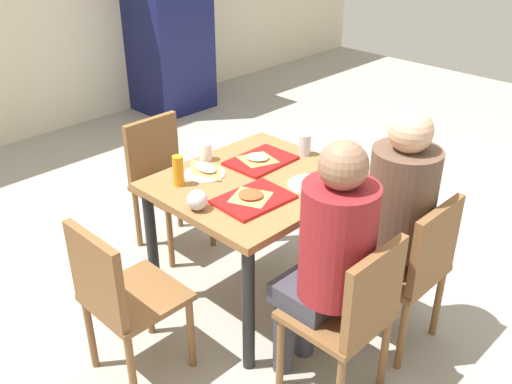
% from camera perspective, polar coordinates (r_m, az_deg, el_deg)
% --- Properties ---
extents(ground_plane, '(10.00, 10.00, 0.02)m').
position_cam_1_polar(ground_plane, '(3.42, 0.00, -10.12)').
color(ground_plane, '#9E998E').
extents(main_table, '(0.98, 0.87, 0.75)m').
position_cam_1_polar(main_table, '(3.06, 0.00, -0.52)').
color(main_table, olive).
rests_on(main_table, ground_plane).
extents(chair_near_left, '(0.40, 0.40, 0.84)m').
position_cam_1_polar(chair_near_left, '(2.56, 9.46, -11.60)').
color(chair_near_left, brown).
rests_on(chair_near_left, ground_plane).
extents(chair_near_right, '(0.40, 0.40, 0.84)m').
position_cam_1_polar(chair_near_right, '(2.90, 15.20, -6.91)').
color(chair_near_right, brown).
rests_on(chair_near_right, ground_plane).
extents(chair_far_side, '(0.40, 0.40, 0.84)m').
position_cam_1_polar(chair_far_side, '(3.68, -9.12, 1.69)').
color(chair_far_side, brown).
rests_on(chair_far_side, ground_plane).
extents(chair_left_end, '(0.40, 0.40, 0.84)m').
position_cam_1_polar(chair_left_end, '(2.69, -13.36, -9.76)').
color(chair_left_end, brown).
rests_on(chair_left_end, ground_plane).
extents(person_in_red, '(0.32, 0.42, 1.25)m').
position_cam_1_polar(person_in_red, '(2.47, 7.28, -5.82)').
color(person_in_red, '#383842').
rests_on(person_in_red, ground_plane).
extents(person_in_brown_jacket, '(0.32, 0.42, 1.25)m').
position_cam_1_polar(person_in_brown_jacket, '(2.83, 13.40, -1.73)').
color(person_in_brown_jacket, '#383842').
rests_on(person_in_brown_jacket, ground_plane).
extents(tray_red_near, '(0.37, 0.28, 0.02)m').
position_cam_1_polar(tray_red_near, '(2.80, -0.24, -0.72)').
color(tray_red_near, '#B21414').
rests_on(tray_red_near, main_table).
extents(tray_red_far, '(0.36, 0.27, 0.02)m').
position_cam_1_polar(tray_red_far, '(3.20, 0.49, 3.11)').
color(tray_red_far, '#B21414').
rests_on(tray_red_far, main_table).
extents(paper_plate_center, '(0.22, 0.22, 0.01)m').
position_cam_1_polar(paper_plate_center, '(3.07, -5.10, 1.83)').
color(paper_plate_center, white).
rests_on(paper_plate_center, main_table).
extents(paper_plate_near_edge, '(0.22, 0.22, 0.01)m').
position_cam_1_polar(paper_plate_near_edge, '(2.96, 5.28, 0.78)').
color(paper_plate_near_edge, white).
rests_on(paper_plate_near_edge, main_table).
extents(pizza_slice_a, '(0.23, 0.23, 0.02)m').
position_cam_1_polar(pizza_slice_a, '(2.80, -0.53, -0.35)').
color(pizza_slice_a, tan).
rests_on(pizza_slice_a, tray_red_near).
extents(pizza_slice_b, '(0.23, 0.24, 0.02)m').
position_cam_1_polar(pizza_slice_b, '(3.19, 0.16, 3.39)').
color(pizza_slice_b, '#C68C47').
rests_on(pizza_slice_b, tray_red_far).
extents(pizza_slice_c, '(0.17, 0.25, 0.02)m').
position_cam_1_polar(pizza_slice_c, '(3.10, -5.03, 2.34)').
color(pizza_slice_c, '#C68C47').
rests_on(pizza_slice_c, paper_plate_center).
extents(plastic_cup_a, '(0.07, 0.07, 0.10)m').
position_cam_1_polar(plastic_cup_a, '(3.22, -5.01, 3.98)').
color(plastic_cup_a, white).
rests_on(plastic_cup_a, main_table).
extents(plastic_cup_b, '(0.07, 0.07, 0.10)m').
position_cam_1_polar(plastic_cup_b, '(2.79, 5.77, -0.07)').
color(plastic_cup_b, white).
rests_on(plastic_cup_b, main_table).
extents(soda_can, '(0.07, 0.07, 0.12)m').
position_cam_1_polar(soda_can, '(3.28, 4.85, 4.67)').
color(soda_can, '#B7BCC6').
rests_on(soda_can, main_table).
extents(condiment_bottle, '(0.06, 0.06, 0.16)m').
position_cam_1_polar(condiment_bottle, '(2.94, -7.68, 2.09)').
color(condiment_bottle, orange).
rests_on(condiment_bottle, main_table).
extents(foil_bundle, '(0.10, 0.10, 0.10)m').
position_cam_1_polar(foil_bundle, '(2.72, -5.83, -0.79)').
color(foil_bundle, silver).
rests_on(foil_bundle, main_table).
extents(drink_fridge, '(0.70, 0.60, 1.90)m').
position_cam_1_polar(drink_fridge, '(6.04, -8.69, 16.81)').
color(drink_fridge, '#14194C').
rests_on(drink_fridge, ground_plane).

